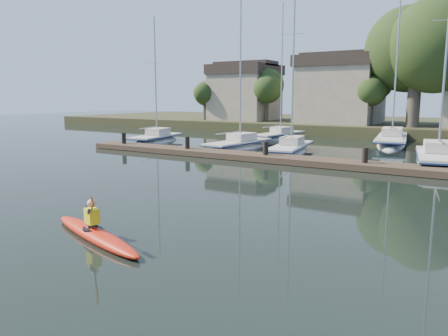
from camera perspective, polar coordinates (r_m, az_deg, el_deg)
The scene contains 10 objects.
ground at distance 13.92m, azimuth -9.74°, elevation -7.25°, with size 160.00×160.00×0.00m, color black.
kayak at distance 12.88m, azimuth -16.53°, elevation -8.02°, with size 4.80×2.01×1.54m.
dock at distance 25.79m, azimuth 11.42°, elevation 0.86°, with size 34.00×2.00×1.80m.
sailboat_0 at distance 38.20m, azimuth -8.88°, elevation 3.07°, with size 3.35×7.64×11.72m.
sailboat_1 at distance 33.20m, azimuth 1.89°, elevation 2.25°, with size 2.65×8.23×13.24m.
sailboat_2 at distance 30.98m, azimuth 8.64°, elevation 1.64°, with size 3.42×8.63×13.93m.
sailboat_3 at distance 28.40m, azimuth 26.09°, elevation 0.00°, with size 3.79×9.06×14.18m.
sailboat_5 at distance 41.28m, azimuth 7.19°, elevation 3.61°, with size 2.85×8.25×13.38m.
sailboat_6 at distance 38.63m, azimuth 21.00°, elevation 2.60°, with size 4.03×11.33×17.66m.
shore at distance 50.72m, azimuth 24.01°, elevation 7.79°, with size 90.00×25.25×12.75m.
Camera 1 is at (8.96, -9.89, 3.96)m, focal length 35.00 mm.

